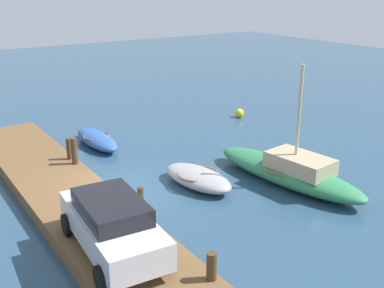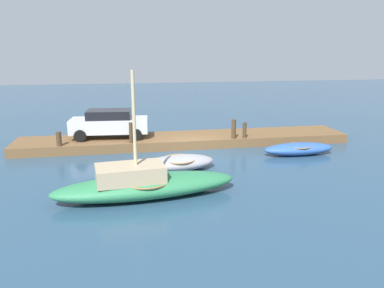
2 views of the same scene
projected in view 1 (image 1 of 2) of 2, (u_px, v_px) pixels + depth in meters
ground_plane at (124, 192)px, 17.27m from camera, size 84.00×84.00×0.00m
dock_platform at (70, 199)px, 16.12m from camera, size 18.53×2.81×0.50m
sailboat_green at (289, 171)px, 17.84m from camera, size 6.93×2.55×4.61m
rowboat_grey at (198, 178)px, 17.69m from camera, size 3.42×1.93×0.65m
rowboat_blue at (97, 139)px, 22.01m from camera, size 3.70×1.26×0.62m
mooring_post_west at (69, 149)px, 18.95m from camera, size 0.21×0.21×0.87m
mooring_post_mid_west at (74, 151)px, 18.43m from camera, size 0.24×0.24×1.06m
mooring_post_mid_east at (141, 204)px, 14.06m from camera, size 0.19×0.19×1.07m
mooring_post_east at (212, 266)px, 11.28m from camera, size 0.26×0.26×0.73m
parked_car at (112, 224)px, 12.33m from camera, size 4.30×2.16×1.55m
marker_buoy at (239, 113)px, 26.64m from camera, size 0.50×0.50×0.50m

